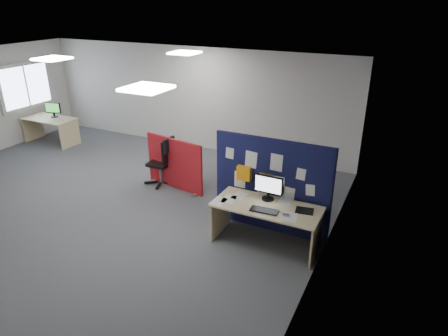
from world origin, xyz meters
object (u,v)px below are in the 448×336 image
at_px(main_desk, 268,214).
at_px(second_desk, 51,124).
at_px(monitor_second, 53,109).
at_px(office_chair, 164,158).
at_px(navy_divider, 271,186).
at_px(monitor_main, 268,187).
at_px(red_divider, 175,164).

height_order(main_desk, second_desk, same).
bearing_deg(main_desk, monitor_second, 163.06).
relative_size(main_desk, monitor_second, 3.88).
bearing_deg(office_chair, monitor_second, 166.16).
distance_m(navy_divider, second_desk, 7.34).
distance_m(navy_divider, monitor_main, 0.28).
bearing_deg(second_desk, red_divider, -11.35).
bearing_deg(second_desk, office_chair, -11.62).
xyz_separation_m(navy_divider, monitor_main, (0.04, -0.25, 0.11)).
bearing_deg(navy_divider, office_chair, 164.72).
relative_size(monitor_main, office_chair, 0.45).
xyz_separation_m(monitor_main, red_divider, (-2.47, 0.96, -0.42)).
xyz_separation_m(navy_divider, red_divider, (-2.42, 0.71, -0.31)).
height_order(monitor_main, monitor_second, monitor_main).
height_order(monitor_main, red_divider, monitor_main).
xyz_separation_m(main_desk, second_desk, (-7.26, 2.08, -0.01)).
xyz_separation_m(monitor_main, office_chair, (-2.76, 0.99, -0.35)).
xyz_separation_m(red_divider, second_desk, (-4.72, 0.95, -0.00)).
height_order(red_divider, second_desk, red_divider).
xyz_separation_m(monitor_second, office_chair, (4.37, -1.02, -0.34)).
height_order(monitor_second, office_chair, monitor_second).
relative_size(monitor_second, office_chair, 0.42).
bearing_deg(monitor_second, monitor_main, -29.58).
relative_size(second_desk, office_chair, 1.38).
bearing_deg(navy_divider, monitor_main, -80.00).
bearing_deg(monitor_second, navy_divider, -27.79).
distance_m(main_desk, second_desk, 7.55).
relative_size(navy_divider, monitor_second, 4.61).
height_order(second_desk, monitor_second, monitor_second).
distance_m(navy_divider, office_chair, 2.83).
bearing_deg(red_divider, navy_divider, -6.30).
height_order(main_desk, monitor_second, monitor_second).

